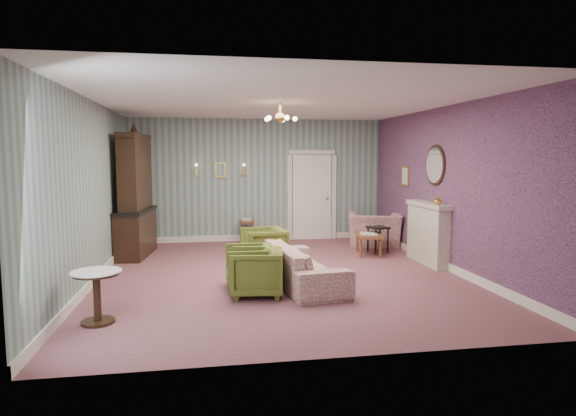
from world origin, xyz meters
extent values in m
plane|color=#824B53|center=(0.00, 0.00, 0.00)|extent=(7.00, 7.00, 0.00)
plane|color=white|center=(0.00, 0.00, 2.90)|extent=(7.00, 7.00, 0.00)
plane|color=slate|center=(0.00, 3.50, 1.45)|extent=(6.00, 0.00, 6.00)
plane|color=slate|center=(0.00, -3.50, 1.45)|extent=(6.00, 0.00, 6.00)
plane|color=slate|center=(-3.00, 0.00, 1.45)|extent=(0.00, 7.00, 7.00)
plane|color=slate|center=(3.00, 0.00, 1.45)|extent=(0.00, 7.00, 7.00)
plane|color=#A55276|center=(2.98, 0.00, 1.45)|extent=(0.00, 7.00, 7.00)
imported|color=#545E21|center=(-0.53, -1.17, 0.38)|extent=(0.77, 0.81, 0.75)
imported|color=#545E21|center=(-0.59, -0.79, 0.37)|extent=(0.67, 0.72, 0.74)
imported|color=#545E21|center=(-0.20, 0.73, 0.39)|extent=(0.81, 0.85, 0.77)
imported|color=#923B4C|center=(0.25, -0.71, 0.41)|extent=(0.89, 2.18, 0.83)
imported|color=#923B4C|center=(2.51, 2.33, 0.50)|extent=(1.32, 1.05, 1.01)
imported|color=gold|center=(2.84, 0.00, 1.23)|extent=(0.15, 0.15, 0.15)
cube|color=maroon|center=(2.46, 2.18, 0.48)|extent=(0.41, 0.28, 0.39)
camera|label=1|loc=(-1.21, -7.99, 1.99)|focal=30.10mm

